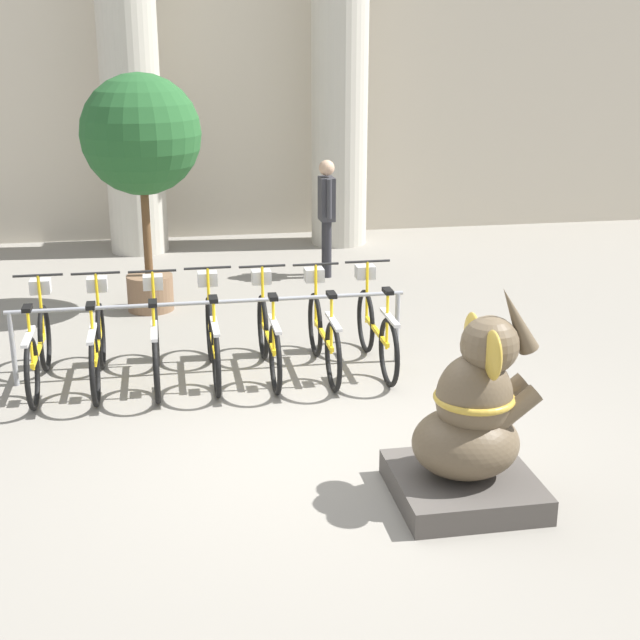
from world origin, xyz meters
The scene contains 15 objects.
ground_plane centered at (0.00, 0.00, 0.00)m, with size 60.00×60.00×0.00m, color gray.
building_facade centered at (0.00, 8.60, 3.00)m, with size 20.00×0.20×6.00m.
column_left centered at (-1.62, 7.60, 2.62)m, with size 1.12×1.12×5.16m.
column_right centered at (1.62, 7.60, 2.62)m, with size 1.12×1.12×5.16m.
bike_rack centered at (-0.82, 1.95, 0.61)m, with size 3.94×0.05×0.77m.
bicycle_0 centered at (-2.49, 1.87, 0.41)m, with size 0.48×1.69×1.03m.
bicycle_1 centered at (-1.93, 1.86, 0.41)m, with size 0.48×1.69×1.03m.
bicycle_2 centered at (-1.38, 1.84, 0.41)m, with size 0.48×1.69×1.03m.
bicycle_3 centered at (-0.82, 1.87, 0.41)m, with size 0.48×1.69×1.03m.
bicycle_4 centered at (-0.26, 1.85, 0.41)m, with size 0.48×1.69×1.03m.
bicycle_5 centered at (0.30, 1.83, 0.41)m, with size 0.48×1.69×1.03m.
bicycle_6 centered at (0.85, 1.85, 0.41)m, with size 0.48×1.69×1.03m.
elephant_statue centered at (0.88, -0.96, 0.55)m, with size 1.03×1.03×1.64m.
person_pedestrian centered at (1.03, 5.54, 0.98)m, with size 0.22×0.47×1.65m.
potted_tree centered at (-1.44, 4.29, 2.07)m, with size 1.43×1.43×2.88m.
Camera 1 is at (-1.25, -6.58, 3.28)m, focal length 50.00 mm.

